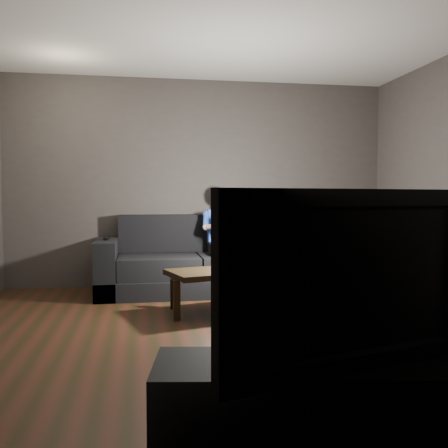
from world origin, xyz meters
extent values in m
plane|color=black|center=(0.00, 0.00, 0.00)|extent=(5.00, 5.00, 0.00)
cube|color=#3F3837|center=(0.00, 2.50, 1.35)|extent=(5.00, 0.04, 2.70)
cube|color=#3F3837|center=(0.00, -2.50, 1.35)|extent=(5.00, 0.04, 2.70)
cube|color=beige|center=(0.00, 0.00, 2.70)|extent=(5.00, 5.00, 0.02)
cube|color=black|center=(-0.11, 1.92, 0.10)|extent=(2.42, 1.04, 0.21)
cube|color=black|center=(-0.59, 1.81, 0.33)|extent=(0.95, 0.74, 0.25)
cube|color=black|center=(0.38, 1.81, 0.33)|extent=(0.95, 0.74, 0.25)
cube|color=black|center=(-0.11, 2.32, 0.70)|extent=(1.93, 0.24, 0.47)
cube|color=black|center=(-1.19, 1.92, 0.33)|extent=(0.24, 1.04, 0.66)
cube|color=black|center=(0.98, 1.92, 0.33)|extent=(0.24, 1.04, 0.66)
cube|color=black|center=(0.17, 1.79, 0.53)|extent=(0.30, 0.38, 0.14)
cube|color=navy|center=(0.17, 1.98, 0.80)|extent=(0.30, 0.21, 0.41)
cube|color=#F8A31E|center=(0.17, 1.90, 0.86)|extent=(0.09, 0.09, 0.10)
cube|color=#AD0A1F|center=(0.17, 1.90, 0.86)|extent=(0.06, 0.06, 0.06)
cylinder|color=#DA9A8B|center=(0.17, 1.98, 1.03)|extent=(0.07, 0.07, 0.06)
sphere|color=#DA9A8B|center=(0.17, 1.98, 1.14)|extent=(0.18, 0.18, 0.18)
ellipsoid|color=black|center=(0.17, 1.99, 1.16)|extent=(0.19, 0.19, 0.16)
cylinder|color=navy|center=(-0.02, 1.92, 0.87)|extent=(0.08, 0.22, 0.19)
cylinder|color=navy|center=(0.35, 1.92, 0.87)|extent=(0.08, 0.22, 0.19)
cylinder|color=#DA9A8B|center=(0.04, 1.76, 0.83)|extent=(0.14, 0.23, 0.10)
cylinder|color=#DA9A8B|center=(0.31, 1.76, 0.83)|extent=(0.14, 0.23, 0.10)
sphere|color=#DA9A8B|center=(0.09, 1.67, 0.82)|extent=(0.08, 0.08, 0.08)
sphere|color=#DA9A8B|center=(0.25, 1.67, 0.82)|extent=(0.08, 0.08, 0.08)
cylinder|color=#DA9A8B|center=(0.09, 1.59, 0.31)|extent=(0.09, 0.09, 0.34)
cylinder|color=#DA9A8B|center=(0.25, 1.59, 0.31)|extent=(0.09, 0.09, 0.34)
cube|color=red|center=(0.25, 1.45, 0.96)|extent=(0.06, 0.08, 0.19)
cube|color=maroon|center=(0.25, 1.43, 1.01)|extent=(0.03, 0.02, 0.03)
cylinder|color=white|center=(0.25, 1.43, 0.95)|extent=(0.02, 0.01, 0.02)
ellipsoid|color=white|center=(0.09, 1.46, 0.93)|extent=(0.08, 0.10, 0.16)
cylinder|color=black|center=(0.09, 1.42, 0.98)|extent=(0.03, 0.01, 0.03)
cube|color=black|center=(-1.19, 1.86, 0.67)|extent=(0.06, 0.16, 0.03)
cube|color=black|center=(-1.19, 1.91, 0.69)|extent=(0.02, 0.02, 0.00)
cube|color=black|center=(0.08, 0.82, 0.41)|extent=(1.31, 0.90, 0.05)
cube|color=black|center=(-0.47, 0.57, 0.19)|extent=(0.07, 0.07, 0.38)
cube|color=black|center=(0.62, 0.57, 0.19)|extent=(0.07, 0.07, 0.38)
cube|color=black|center=(-0.47, 1.06, 0.19)|extent=(0.07, 0.07, 0.38)
cube|color=black|center=(0.62, 1.06, 0.19)|extent=(0.07, 0.07, 0.38)
cube|color=black|center=(-0.04, -2.27, 0.26)|extent=(1.49, 0.63, 0.51)
imported|color=black|center=(-0.04, -2.27, 0.85)|extent=(1.17, 0.48, 0.68)
camera|label=1|loc=(-0.80, -4.09, 1.16)|focal=40.00mm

